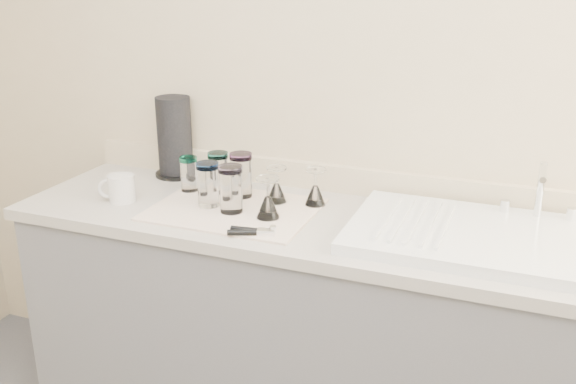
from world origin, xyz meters
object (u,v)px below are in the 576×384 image
at_px(tumbler_teal, 189,174).
at_px(goblet_back_left, 277,190).
at_px(tumbler_purple, 241,175).
at_px(goblet_back_right, 315,192).
at_px(white_mug, 121,188).
at_px(tumbler_lavender, 231,189).
at_px(paper_towel_roll, 175,138).
at_px(tumbler_cyan, 218,172).
at_px(sink_unit, 486,237).
at_px(tumbler_blue, 208,184).
at_px(goblet_front_left, 268,204).
at_px(can_opener, 252,231).

bearing_deg(tumbler_teal, goblet_back_left, 0.98).
bearing_deg(tumbler_purple, goblet_back_right, 3.38).
xyz_separation_m(goblet_back_right, white_mug, (-0.66, -0.20, -0.00)).
height_order(tumbler_lavender, paper_towel_roll, paper_towel_roll).
bearing_deg(tumbler_lavender, tumbler_purple, 102.60).
distance_m(tumbler_lavender, white_mug, 0.42).
relative_size(tumbler_purple, goblet_back_right, 1.23).
bearing_deg(tumbler_cyan, tumbler_lavender, -51.40).
distance_m(sink_unit, tumbler_blue, 0.93).
height_order(tumbler_teal, white_mug, tumbler_teal).
xyz_separation_m(tumbler_cyan, goblet_back_left, (0.24, -0.02, -0.03)).
bearing_deg(tumbler_teal, paper_towel_roll, 133.04).
bearing_deg(sink_unit, white_mug, -175.54).
bearing_deg(paper_towel_roll, tumbler_teal, -46.96).
xyz_separation_m(tumbler_cyan, tumbler_purple, (0.10, -0.01, 0.01)).
bearing_deg(tumbler_purple, goblet_front_left, -42.57).
bearing_deg(goblet_front_left, tumbler_blue, 173.26).
relative_size(goblet_front_left, white_mug, 0.98).
bearing_deg(tumbler_purple, goblet_back_left, -3.36).
relative_size(tumbler_blue, can_opener, 1.05).
height_order(goblet_back_left, white_mug, goblet_back_left).
bearing_deg(can_opener, tumbler_lavender, 133.84).
height_order(tumbler_cyan, paper_towel_roll, paper_towel_roll).
relative_size(tumbler_teal, white_mug, 0.91).
bearing_deg(tumbler_cyan, white_mug, -145.30).
bearing_deg(goblet_front_left, tumbler_lavender, 178.01).
xyz_separation_m(goblet_back_left, goblet_front_left, (0.03, -0.15, 0.00)).
bearing_deg(white_mug, tumbler_teal, 43.28).
xyz_separation_m(tumbler_lavender, can_opener, (0.15, -0.15, -0.07)).
xyz_separation_m(tumbler_blue, white_mug, (-0.32, -0.06, -0.04)).
distance_m(tumbler_lavender, can_opener, 0.22).
height_order(sink_unit, tumbler_purple, sink_unit).
xyz_separation_m(goblet_front_left, can_opener, (0.01, -0.15, -0.04)).
distance_m(tumbler_cyan, paper_towel_roll, 0.30).
relative_size(sink_unit, tumbler_lavender, 5.09).
bearing_deg(can_opener, white_mug, 168.06).
relative_size(tumbler_lavender, goblet_back_right, 1.24).
bearing_deg(goblet_back_left, tumbler_lavender, -126.48).
relative_size(white_mug, paper_towel_roll, 0.45).
relative_size(tumbler_purple, can_opener, 1.08).
relative_size(tumbler_cyan, goblet_back_right, 1.14).
relative_size(tumbler_blue, goblet_front_left, 1.12).
xyz_separation_m(tumbler_blue, tumbler_lavender, (0.10, -0.02, 0.00)).
xyz_separation_m(tumbler_cyan, tumbler_lavender, (0.13, -0.17, 0.01)).
distance_m(tumbler_teal, tumbler_lavender, 0.28).
relative_size(tumbler_teal, tumbler_blue, 0.83).
bearing_deg(tumbler_teal, sink_unit, -3.91).
bearing_deg(tumbler_lavender, goblet_back_left, 53.52).
height_order(sink_unit, tumbler_teal, sink_unit).
height_order(goblet_back_left, can_opener, goblet_back_left).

